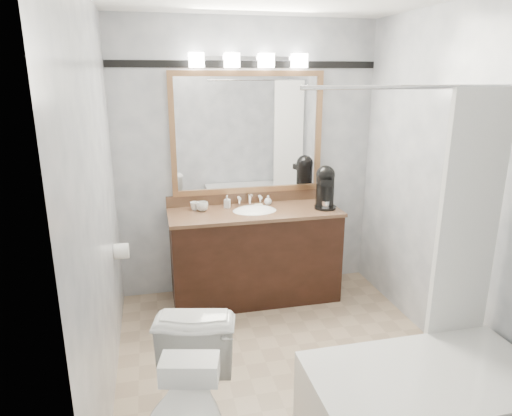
% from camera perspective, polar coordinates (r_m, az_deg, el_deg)
% --- Properties ---
extents(room, '(2.42, 2.62, 2.52)m').
position_cam_1_polar(room, '(3.01, 4.15, 1.60)').
color(room, tan).
rests_on(room, ground).
extents(vanity, '(1.53, 0.58, 0.97)m').
position_cam_1_polar(vanity, '(4.20, -0.18, -5.64)').
color(vanity, black).
rests_on(vanity, ground).
extents(mirror, '(1.40, 0.04, 1.10)m').
position_cam_1_polar(mirror, '(4.19, -1.02, 9.28)').
color(mirror, '#A6744B').
rests_on(mirror, room).
extents(vanity_light_bar, '(1.02, 0.14, 0.12)m').
position_cam_1_polar(vanity_light_bar, '(4.10, -0.89, 18.00)').
color(vanity_light_bar, silver).
rests_on(vanity_light_bar, room).
extents(accent_stripe, '(2.40, 0.01, 0.06)m').
position_cam_1_polar(accent_stripe, '(4.17, -1.09, 17.52)').
color(accent_stripe, black).
rests_on(accent_stripe, room).
extents(bathtub, '(1.30, 0.75, 1.96)m').
position_cam_1_polar(bathtub, '(2.93, 20.61, -21.17)').
color(bathtub, white).
rests_on(bathtub, ground).
extents(tp_roll, '(0.11, 0.12, 0.12)m').
position_cam_1_polar(tp_roll, '(3.70, -16.47, -5.19)').
color(tp_roll, white).
rests_on(tp_roll, room).
extents(tissue_box, '(0.27, 0.19, 0.10)m').
position_cam_1_polar(tissue_box, '(2.04, -8.29, -19.30)').
color(tissue_box, white).
rests_on(tissue_box, toilet).
extents(coffee_maker, '(0.20, 0.25, 0.38)m').
position_cam_1_polar(coffee_maker, '(4.17, 8.65, 2.75)').
color(coffee_maker, black).
rests_on(coffee_maker, vanity).
extents(cup_left, '(0.11, 0.11, 0.08)m').
position_cam_1_polar(cup_left, '(4.07, -6.72, 0.20)').
color(cup_left, white).
rests_on(cup_left, vanity).
extents(cup_right, '(0.08, 0.08, 0.07)m').
position_cam_1_polar(cup_right, '(4.11, -7.69, 0.27)').
color(cup_right, white).
rests_on(cup_right, vanity).
extents(soap_bottle_a, '(0.07, 0.07, 0.11)m').
position_cam_1_polar(soap_bottle_a, '(4.14, -3.63, 0.80)').
color(soap_bottle_a, white).
rests_on(soap_bottle_a, vanity).
extents(soap_bottle_b, '(0.08, 0.08, 0.09)m').
position_cam_1_polar(soap_bottle_b, '(4.24, 1.50, 1.01)').
color(soap_bottle_b, white).
rests_on(soap_bottle_b, vanity).
extents(soap_bar, '(0.07, 0.04, 0.02)m').
position_cam_1_polar(soap_bar, '(4.19, 0.32, 0.35)').
color(soap_bar, beige).
rests_on(soap_bar, vanity).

